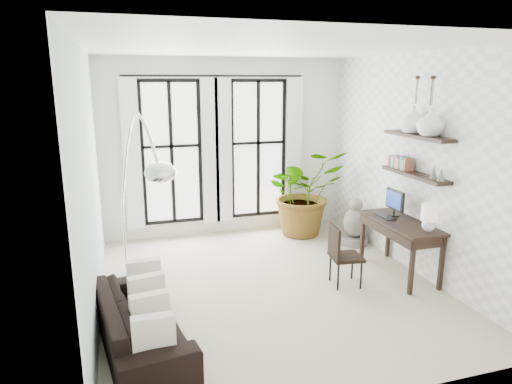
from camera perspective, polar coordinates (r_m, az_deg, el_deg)
name	(u,v)px	position (r m, az deg, el deg)	size (l,w,h in m)	color
floor	(269,285)	(6.54, 1.62, -11.58)	(5.00, 5.00, 0.00)	#BBAE94
ceiling	(271,47)	(5.93, 1.84, 17.63)	(5.00, 5.00, 0.00)	white
wall_left	(90,185)	(5.74, -20.08, 0.85)	(5.00, 5.00, 0.00)	silver
wall_right	(415,165)	(7.07, 19.31, 3.22)	(5.00, 5.00, 0.00)	white
wall_back	(226,148)	(8.41, -3.74, 5.53)	(4.50, 4.50, 0.00)	white
windows	(216,151)	(8.30, -4.98, 5.13)	(3.26, 0.13, 2.65)	white
wall_shelves	(414,158)	(6.85, 19.16, 4.00)	(0.25, 1.30, 0.60)	black
sofa	(140,321)	(5.24, -14.30, -15.33)	(1.97, 0.77, 0.58)	black
throw_pillows	(148,301)	(5.15, -13.30, -13.17)	(0.40, 1.52, 0.40)	silver
plant	(304,192)	(8.44, 5.99, 0.00)	(1.44, 1.25, 1.60)	#2D7228
desk	(402,226)	(6.91, 17.82, -4.12)	(0.59, 1.39, 1.21)	black
desk_chair	(341,252)	(6.47, 10.57, -7.34)	(0.46, 0.46, 0.87)	black
arc_lamp	(136,158)	(5.59, -14.73, 4.08)	(0.75, 2.08, 2.45)	silver
buddha	(355,225)	(8.15, 12.25, -4.05)	(0.46, 0.46, 0.83)	gray
vase_a	(431,122)	(6.56, 21.02, 8.19)	(0.37, 0.37, 0.38)	white
vase_b	(412,119)	(6.88, 18.98, 8.58)	(0.37, 0.37, 0.38)	white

